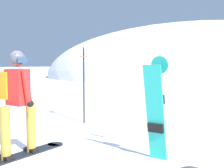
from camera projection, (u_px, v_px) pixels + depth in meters
The scene contains 5 objects.
ground_plane at pixel (12, 155), 4.54m from camera, with size 300.00×300.00×0.00m, color white.
ridge_peak_main at pixel (195, 77), 34.57m from camera, with size 37.98×34.18×12.88m.
snowboarder_main at pixel (17, 100), 4.44m from camera, with size 0.64×1.84×1.71m.
spare_snowboard at pixel (156, 108), 4.21m from camera, with size 0.28×0.37×1.63m.
piste_marker_near at pixel (84, 79), 7.01m from camera, with size 0.20×0.20×1.96m.
Camera 1 is at (3.74, -2.91, 1.49)m, focal length 44.27 mm.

